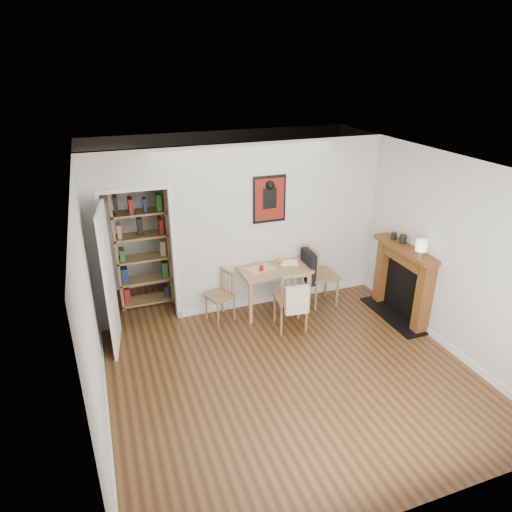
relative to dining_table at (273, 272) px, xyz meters
name	(u,v)px	position (x,y,z in m)	size (l,w,h in m)	color
ground	(276,352)	(-0.39, -1.10, -0.64)	(5.20, 5.20, 0.00)	brown
room_shell	(250,230)	(-0.29, 0.24, 0.65)	(5.20, 5.20, 5.20)	silver
dining_table	(273,272)	(0.00, 0.00, 0.00)	(1.07, 0.68, 0.73)	#A1864B
chair_left	(220,297)	(-0.87, -0.02, -0.25)	(0.50, 0.50, 0.78)	olive
chair_right	(321,275)	(0.78, -0.08, -0.14)	(0.56, 0.49, 0.98)	olive
chair_front	(291,298)	(0.04, -0.59, -0.15)	(0.54, 0.60, 0.97)	olive
bookshelf	(142,247)	(-1.85, 0.91, 0.33)	(0.83, 0.33, 1.98)	#A1864B
fireplace	(403,280)	(1.77, -0.85, -0.03)	(0.45, 1.25, 1.16)	brown
red_glass	(261,268)	(-0.22, -0.05, 0.13)	(0.06, 0.06, 0.08)	maroon
orange_fruit	(280,261)	(0.15, 0.10, 0.13)	(0.09, 0.09, 0.09)	orange
placemat	(261,269)	(-0.20, 0.02, 0.09)	(0.38, 0.29, 0.00)	beige
notebook	(289,263)	(0.29, 0.06, 0.10)	(0.28, 0.21, 0.01)	white
mantel_lamp	(421,247)	(1.69, -1.21, 0.67)	(0.15, 0.15, 0.24)	silver
ceramic_jar_a	(403,239)	(1.77, -0.71, 0.58)	(0.11, 0.11, 0.13)	black
ceramic_jar_b	(394,236)	(1.74, -0.54, 0.57)	(0.09, 0.09, 0.11)	black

